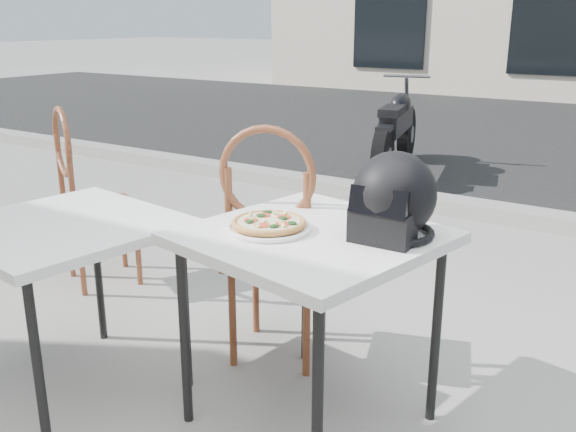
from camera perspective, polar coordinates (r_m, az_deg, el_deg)
The scene contains 9 objects.
curb at distance 5.19m, azimuth 22.43°, elevation -0.41°, with size 30.00×0.25×0.12m, color gray.
cafe_table_main at distance 2.33m, azimuth 2.10°, elevation -3.11°, with size 0.96×0.96×0.78m.
plate at distance 2.32m, azimuth -1.71°, elevation -1.06°, with size 0.39×0.39×0.02m.
pizza at distance 2.32m, azimuth -1.71°, elevation -0.57°, with size 0.34×0.34×0.03m.
helmet at distance 2.25m, azimuth 9.31°, elevation 1.42°, with size 0.30×0.31×0.30m.
cafe_chair_main at distance 2.79m, azimuth -1.24°, elevation -1.57°, with size 0.53×0.53×1.11m.
cafe_table_side at distance 2.69m, azimuth -19.22°, elevation -1.88°, with size 0.89×0.89×0.75m.
cafe_chair_side at distance 3.85m, azimuth -17.63°, elevation 2.45°, with size 0.55×0.55×1.06m.
motorcycle at distance 6.62m, azimuth 9.61°, elevation 7.38°, with size 0.63×1.87×0.95m.
Camera 1 is at (0.82, -1.92, 1.51)m, focal length 40.00 mm.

